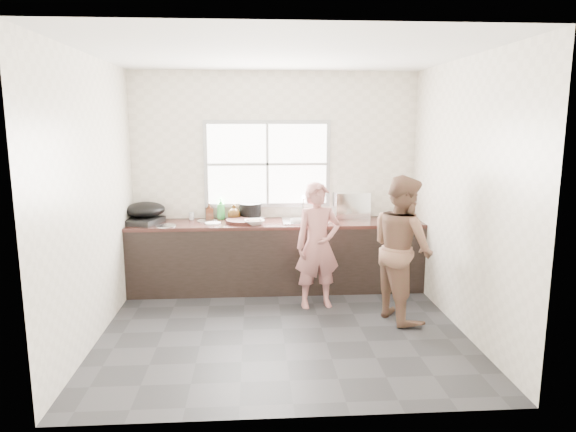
{
  "coord_description": "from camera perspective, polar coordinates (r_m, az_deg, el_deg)",
  "views": [
    {
      "loc": [
        -0.27,
        -4.93,
        2.08
      ],
      "look_at": [
        0.1,
        0.65,
        1.05
      ],
      "focal_mm": 32.0,
      "sensor_mm": 36.0,
      "label": 1
    }
  ],
  "objects": [
    {
      "name": "window_frame",
      "position": [
        6.54,
        -2.31,
        5.79
      ],
      "size": [
        1.6,
        0.05,
        1.1
      ],
      "primitive_type": "cube",
      "color": "#9EA0A5",
      "rests_on": "wall_back"
    },
    {
      "name": "bowl_mince",
      "position": [
        6.18,
        -3.77,
        -0.68
      ],
      "size": [
        0.29,
        0.29,
        0.06
      ],
      "primitive_type": "imported",
      "rotation": [
        0.0,
        0.0,
        0.21
      ],
      "color": "silver",
      "rests_on": "countertop"
    },
    {
      "name": "bottle_brown_short",
      "position": [
        6.48,
        -6.03,
        0.39
      ],
      "size": [
        0.18,
        0.18,
        0.19
      ],
      "primitive_type": "imported",
      "rotation": [
        0.0,
        0.0,
        0.22
      ],
      "color": "#462F11",
      "rests_on": "countertop"
    },
    {
      "name": "bottle_brown_tall",
      "position": [
        6.57,
        -8.75,
        0.48
      ],
      "size": [
        0.11,
        0.11,
        0.19
      ],
      "primitive_type": "imported",
      "rotation": [
        0.0,
        0.0,
        0.23
      ],
      "color": "#411E10",
      "rests_on": "countertop"
    },
    {
      "name": "glass_jar",
      "position": [
        6.6,
        -10.68,
        0.02
      ],
      "size": [
        0.08,
        0.08,
        0.09
      ],
      "primitive_type": "cylinder",
      "rotation": [
        0.0,
        0.0,
        0.24
      ],
      "color": "silver",
      "rests_on": "countertop"
    },
    {
      "name": "wok",
      "position": [
        6.56,
        -15.61,
        0.68
      ],
      "size": [
        0.52,
        0.52,
        0.18
      ],
      "primitive_type": "ellipsoid",
      "rotation": [
        0.0,
        0.0,
        -0.06
      ],
      "color": "black",
      "rests_on": "burner"
    },
    {
      "name": "window_glazing",
      "position": [
        6.52,
        -2.3,
        5.77
      ],
      "size": [
        1.5,
        0.01,
        1.0
      ],
      "primitive_type": "cube",
      "color": "white",
      "rests_on": "window_frame"
    },
    {
      "name": "bowl_crabs",
      "position": [
        6.38,
        2.76,
        -0.33
      ],
      "size": [
        0.23,
        0.23,
        0.06
      ],
      "primitive_type": "imported",
      "rotation": [
        0.0,
        0.0,
        -0.29
      ],
      "color": "silver",
      "rests_on": "countertop"
    },
    {
      "name": "floor",
      "position": [
        5.36,
        -0.62,
        -12.46
      ],
      "size": [
        3.6,
        3.2,
        0.01
      ],
      "primitive_type": "cube",
      "color": "#28282B",
      "rests_on": "ground"
    },
    {
      "name": "cleaver",
      "position": [
        6.37,
        -3.49,
        -0.22
      ],
      "size": [
        0.23,
        0.18,
        0.01
      ],
      "primitive_type": "cube",
      "rotation": [
        0.0,
        0.0,
        0.43
      ],
      "color": "silver",
      "rests_on": "cutting_board"
    },
    {
      "name": "pot_lid_right",
      "position": [
        6.45,
        -8.96,
        -0.54
      ],
      "size": [
        0.31,
        0.31,
        0.01
      ],
      "primitive_type": "cylinder",
      "rotation": [
        0.0,
        0.0,
        -0.27
      ],
      "color": "silver",
      "rests_on": "countertop"
    },
    {
      "name": "wall_left",
      "position": [
        5.21,
        -20.89,
        1.7
      ],
      "size": [
        0.01,
        3.2,
        2.7
      ],
      "primitive_type": "cube",
      "color": "beige",
      "rests_on": "ground"
    },
    {
      "name": "black_pot",
      "position": [
        6.54,
        -4.2,
        0.55
      ],
      "size": [
        0.35,
        0.35,
        0.2
      ],
      "primitive_type": "cylinder",
      "rotation": [
        0.0,
        0.0,
        -0.33
      ],
      "color": "black",
      "rests_on": "countertop"
    },
    {
      "name": "burner",
      "position": [
        6.49,
        -16.01,
        -0.51
      ],
      "size": [
        0.55,
        0.55,
        0.07
      ],
      "primitive_type": "cube",
      "rotation": [
        0.0,
        0.0,
        -0.32
      ],
      "color": "black",
      "rests_on": "countertop"
    },
    {
      "name": "plate_food",
      "position": [
        6.28,
        -8.35,
        -0.8
      ],
      "size": [
        0.24,
        0.24,
        0.02
      ],
      "primitive_type": "cylinder",
      "rotation": [
        0.0,
        0.0,
        -0.29
      ],
      "color": "white",
      "rests_on": "countertop"
    },
    {
      "name": "pot_lid_left",
      "position": [
        6.24,
        -13.44,
        -1.07
      ],
      "size": [
        0.32,
        0.32,
        0.01
      ],
      "primitive_type": "cylinder",
      "rotation": [
        0.0,
        0.0,
        -0.35
      ],
      "color": "silver",
      "rests_on": "countertop"
    },
    {
      "name": "person_side",
      "position": [
        5.54,
        12.57,
        -3.48
      ],
      "size": [
        0.78,
        0.89,
        1.54
      ],
      "primitive_type": "imported",
      "rotation": [
        0.0,
        0.0,
        1.86
      ],
      "color": "brown",
      "rests_on": "floor"
    },
    {
      "name": "ceiling",
      "position": [
        4.97,
        -0.68,
        17.66
      ],
      "size": [
        3.6,
        3.2,
        0.01
      ],
      "primitive_type": "cube",
      "color": "silver",
      "rests_on": "wall_back"
    },
    {
      "name": "bottle_green",
      "position": [
        6.55,
        -7.47,
        0.83
      ],
      "size": [
        0.13,
        0.13,
        0.27
      ],
      "primitive_type": "imported",
      "rotation": [
        0.0,
        0.0,
        -0.34
      ],
      "color": "green",
      "rests_on": "countertop"
    },
    {
      "name": "dish_rack",
      "position": [
        6.65,
        6.92,
        1.25
      ],
      "size": [
        0.48,
        0.36,
        0.33
      ],
      "primitive_type": "cube",
      "rotation": [
        0.0,
        0.0,
        0.11
      ],
      "color": "white",
      "rests_on": "countertop"
    },
    {
      "name": "cabinet",
      "position": [
        6.44,
        -1.27,
        -4.58
      ],
      "size": [
        3.6,
        0.62,
        0.82
      ],
      "primitive_type": "cube",
      "color": "black",
      "rests_on": "floor"
    },
    {
      "name": "wall_right",
      "position": [
        5.4,
        18.87,
        2.1
      ],
      "size": [
        0.01,
        3.2,
        2.7
      ],
      "primitive_type": "cube",
      "color": "beige",
      "rests_on": "ground"
    },
    {
      "name": "woman",
      "position": [
        5.78,
        3.33,
        -3.75
      ],
      "size": [
        0.53,
        0.39,
        1.33
      ],
      "primitive_type": "imported",
      "rotation": [
        0.0,
        0.0,
        0.15
      ],
      "color": "#B6726D",
      "rests_on": "floor"
    },
    {
      "name": "sink",
      "position": [
        6.37,
        1.86,
        -0.57
      ],
      "size": [
        0.55,
        0.45,
        0.02
      ],
      "primitive_type": "cube",
      "color": "silver",
      "rests_on": "countertop"
    },
    {
      "name": "cutting_board",
      "position": [
        6.3,
        -4.92,
        -0.55
      ],
      "size": [
        0.54,
        0.54,
        0.04
      ],
      "primitive_type": "cylinder",
      "rotation": [
        0.0,
        0.0,
        0.28
      ],
      "color": "black",
      "rests_on": "countertop"
    },
    {
      "name": "bowl_held",
      "position": [
        6.25,
        1.01,
        -0.5
      ],
      "size": [
        0.26,
        0.26,
        0.07
      ],
      "primitive_type": "imported",
      "rotation": [
        0.0,
        0.0,
        -0.28
      ],
      "color": "silver",
      "rests_on": "countertop"
    },
    {
      "name": "wall_back",
      "position": [
        6.58,
        -1.43,
        4.07
      ],
      "size": [
        3.6,
        0.01,
        2.7
      ],
      "primitive_type": "cube",
      "color": "silver",
      "rests_on": "ground"
    },
    {
      "name": "wall_front",
      "position": [
        3.41,
        0.86,
        -1.92
      ],
      "size": [
        3.6,
        0.01,
        2.7
      ],
      "primitive_type": "cube",
      "color": "beige",
      "rests_on": "ground"
    },
    {
      "name": "countertop",
      "position": [
        6.35,
        -1.29,
        -0.83
      ],
      "size": [
        3.6,
        0.64,
        0.04
      ],
      "primitive_type": "cube",
      "color": "#331914",
      "rests_on": "cabinet"
    },
    {
      "name": "faucet",
      "position": [
        6.54,
        1.7,
        1.02
      ],
      "size": [
        0.02,
        0.02,
        0.3
      ],
      "primitive_type": "cylinder",
      "color": "silver",
      "rests_on": "countertop"
    }
  ]
}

